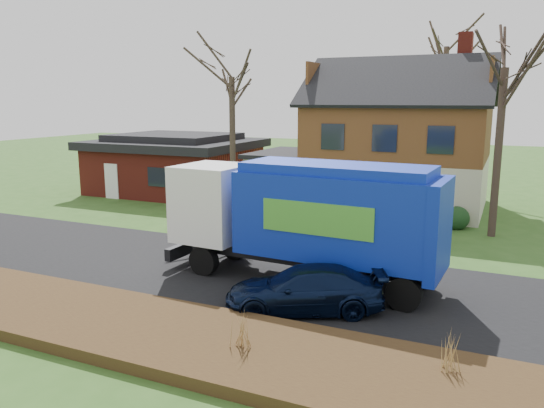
% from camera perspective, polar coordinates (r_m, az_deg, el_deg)
% --- Properties ---
extents(ground, '(120.00, 120.00, 0.00)m').
position_cam_1_polar(ground, '(18.06, -1.95, -7.66)').
color(ground, '#2D521B').
rests_on(ground, ground).
extents(road, '(80.00, 7.00, 0.02)m').
position_cam_1_polar(road, '(18.06, -1.95, -7.62)').
color(road, black).
rests_on(road, ground).
extents(mulch_verge, '(80.00, 3.50, 0.30)m').
position_cam_1_polar(mulch_verge, '(13.79, -11.98, -13.39)').
color(mulch_verge, '#321C10').
rests_on(mulch_verge, ground).
extents(main_house, '(12.95, 8.95, 9.26)m').
position_cam_1_polar(main_house, '(29.92, 12.57, 7.45)').
color(main_house, beige).
rests_on(main_house, ground).
extents(ranch_house, '(9.80, 8.20, 3.70)m').
position_cam_1_polar(ranch_house, '(34.67, -10.36, 4.33)').
color(ranch_house, maroon).
rests_on(ranch_house, ground).
extents(garbage_truck, '(9.23, 2.93, 3.90)m').
position_cam_1_polar(garbage_truck, '(16.91, 3.81, -1.07)').
color(garbage_truck, black).
rests_on(garbage_truck, ground).
extents(silver_sedan, '(4.76, 3.24, 1.48)m').
position_cam_1_polar(silver_sedan, '(23.04, 0.23, -1.59)').
color(silver_sedan, '#A9ACB0').
rests_on(silver_sedan, ground).
extents(navy_wagon, '(4.74, 3.46, 1.27)m').
position_cam_1_polar(navy_wagon, '(14.97, 3.48, -9.13)').
color(navy_wagon, black).
rests_on(navy_wagon, ground).
extents(tree_front_west, '(3.22, 3.22, 9.58)m').
position_cam_1_polar(tree_front_west, '(26.13, -4.39, 15.67)').
color(tree_front_west, '#3C2F24').
rests_on(tree_front_west, ground).
extents(tree_front_east, '(3.66, 3.66, 10.17)m').
position_cam_1_polar(tree_front_east, '(24.40, 24.00, 15.98)').
color(tree_front_east, '#3A2B23').
rests_on(tree_front_east, ground).
extents(tree_back, '(3.97, 3.97, 12.57)m').
position_cam_1_polar(tree_back, '(38.16, 18.40, 17.61)').
color(tree_back, '#413227').
rests_on(tree_back, ground).
extents(grass_clump_mid, '(0.34, 0.28, 0.96)m').
position_cam_1_polar(grass_clump_mid, '(12.26, -3.32, -13.15)').
color(grass_clump_mid, '#A17A47').
rests_on(grass_clump_mid, mulch_verge).
extents(grass_clump_east, '(0.35, 0.29, 0.88)m').
position_cam_1_polar(grass_clump_east, '(11.93, 18.80, -14.68)').
color(grass_clump_east, '#A48148').
rests_on(grass_clump_east, mulch_verge).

